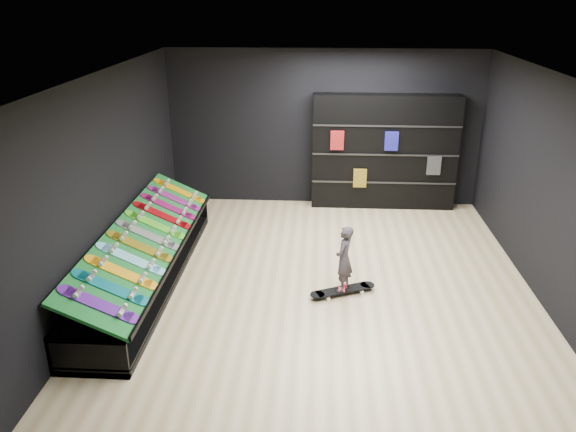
# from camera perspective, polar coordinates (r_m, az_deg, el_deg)

# --- Properties ---
(floor) EXTENTS (6.00, 7.00, 0.01)m
(floor) POSITION_cam_1_polar(r_m,az_deg,el_deg) (8.22, 3.43, -7.08)
(floor) COLOR #D1BC8D
(floor) RESTS_ON ground
(ceiling) EXTENTS (6.00, 7.00, 0.01)m
(ceiling) POSITION_cam_1_polar(r_m,az_deg,el_deg) (7.25, 3.97, 14.11)
(ceiling) COLOR white
(ceiling) RESTS_ON ground
(wall_back) EXTENTS (6.00, 0.02, 3.00)m
(wall_back) POSITION_cam_1_polar(r_m,az_deg,el_deg) (10.97, 3.66, 8.85)
(wall_back) COLOR black
(wall_back) RESTS_ON ground
(wall_front) EXTENTS (6.00, 0.02, 3.00)m
(wall_front) POSITION_cam_1_polar(r_m,az_deg,el_deg) (4.45, 3.72, -12.09)
(wall_front) COLOR black
(wall_front) RESTS_ON ground
(wall_left) EXTENTS (0.02, 7.00, 3.00)m
(wall_left) POSITION_cam_1_polar(r_m,az_deg,el_deg) (8.15, -17.94, 3.12)
(wall_left) COLOR black
(wall_left) RESTS_ON ground
(wall_right) EXTENTS (0.02, 7.00, 3.00)m
(wall_right) POSITION_cam_1_polar(r_m,az_deg,el_deg) (8.20, 25.14, 2.18)
(wall_right) COLOR black
(wall_right) RESTS_ON ground
(display_rack) EXTENTS (0.90, 4.50, 0.50)m
(display_rack) POSITION_cam_1_polar(r_m,az_deg,el_deg) (8.47, -14.11, -4.91)
(display_rack) COLOR black
(display_rack) RESTS_ON ground
(turf_ramp) EXTENTS (0.92, 4.50, 0.46)m
(turf_ramp) POSITION_cam_1_polar(r_m,az_deg,el_deg) (8.27, -14.07, -2.07)
(turf_ramp) COLOR #0D561D
(turf_ramp) RESTS_ON display_rack
(back_shelving) EXTENTS (2.75, 0.32, 2.20)m
(back_shelving) POSITION_cam_1_polar(r_m,az_deg,el_deg) (10.97, 9.76, 6.41)
(back_shelving) COLOR black
(back_shelving) RESTS_ON ground
(floor_skateboard) EXTENTS (0.98, 0.60, 0.09)m
(floor_skateboard) POSITION_cam_1_polar(r_m,az_deg,el_deg) (8.00, 5.58, -7.64)
(floor_skateboard) COLOR black
(floor_skateboard) RESTS_ON ground
(child) EXTENTS (0.22, 0.26, 0.57)m
(child) POSITION_cam_1_polar(r_m,az_deg,el_deg) (7.84, 5.66, -5.57)
(child) COLOR black
(child) RESTS_ON floor_skateboard
(display_board_0) EXTENTS (0.93, 0.22, 0.50)m
(display_board_0) POSITION_cam_1_polar(r_m,az_deg,el_deg) (6.66, -18.65, -8.50)
(display_board_0) COLOR purple
(display_board_0) RESTS_ON turf_ramp
(display_board_1) EXTENTS (0.93, 0.22, 0.50)m
(display_board_1) POSITION_cam_1_polar(r_m,az_deg,el_deg) (6.97, -17.54, -6.95)
(display_board_1) COLOR #0C8C99
(display_board_1) RESTS_ON turf_ramp
(display_board_2) EXTENTS (0.93, 0.22, 0.50)m
(display_board_2) POSITION_cam_1_polar(r_m,az_deg,el_deg) (7.28, -16.53, -5.52)
(display_board_2) COLOR orange
(display_board_2) RESTS_ON turf_ramp
(display_board_3) EXTENTS (0.93, 0.22, 0.50)m
(display_board_3) POSITION_cam_1_polar(r_m,az_deg,el_deg) (7.60, -15.62, -4.21)
(display_board_3) COLOR #0CB2E5
(display_board_3) RESTS_ON turf_ramp
(display_board_4) EXTENTS (0.93, 0.22, 0.50)m
(display_board_4) POSITION_cam_1_polar(r_m,az_deg,el_deg) (7.92, -14.78, -3.01)
(display_board_4) COLOR yellow
(display_board_4) RESTS_ON turf_ramp
(display_board_5) EXTENTS (0.93, 0.22, 0.50)m
(display_board_5) POSITION_cam_1_polar(r_m,az_deg,el_deg) (8.25, -14.00, -1.90)
(display_board_5) COLOR black
(display_board_5) RESTS_ON turf_ramp
(display_board_6) EXTENTS (0.93, 0.22, 0.50)m
(display_board_6) POSITION_cam_1_polar(r_m,az_deg,el_deg) (8.58, -13.29, -0.88)
(display_board_6) COLOR green
(display_board_6) RESTS_ON turf_ramp
(display_board_7) EXTENTS (0.93, 0.22, 0.50)m
(display_board_7) POSITION_cam_1_polar(r_m,az_deg,el_deg) (8.92, -12.63, 0.07)
(display_board_7) COLOR red
(display_board_7) RESTS_ON turf_ramp
(display_board_8) EXTENTS (0.93, 0.22, 0.50)m
(display_board_8) POSITION_cam_1_polar(r_m,az_deg,el_deg) (9.26, -12.02, 0.95)
(display_board_8) COLOR #E5198C
(display_board_8) RESTS_ON turf_ramp
(display_board_9) EXTENTS (0.93, 0.22, 0.50)m
(display_board_9) POSITION_cam_1_polar(r_m,az_deg,el_deg) (9.60, -11.46, 1.76)
(display_board_9) COLOR #2626BF
(display_board_9) RESTS_ON turf_ramp
(display_board_10) EXTENTS (0.93, 0.22, 0.50)m
(display_board_10) POSITION_cam_1_polar(r_m,az_deg,el_deg) (9.95, -10.93, 2.52)
(display_board_10) COLOR yellow
(display_board_10) RESTS_ON turf_ramp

